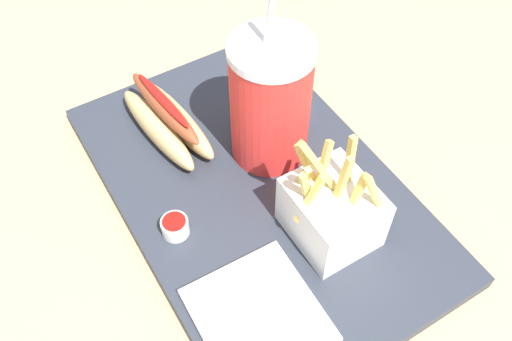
{
  "coord_description": "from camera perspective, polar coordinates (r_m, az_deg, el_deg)",
  "views": [
    {
      "loc": [
        -0.35,
        0.21,
        0.58
      ],
      "look_at": [
        0.0,
        0.0,
        0.05
      ],
      "focal_mm": 39.54,
      "sensor_mm": 36.0,
      "label": 1
    }
  ],
  "objects": [
    {
      "name": "hot_dog_1",
      "position": [
        0.74,
        -9.04,
        5.02
      ],
      "size": [
        0.17,
        0.08,
        0.07
      ],
      "color": "#DBB775",
      "rests_on": "food_tray"
    },
    {
      "name": "ground_plane",
      "position": [
        0.72,
        -0.0,
        -2.95
      ],
      "size": [
        2.4,
        2.4,
        0.02
      ],
      "primitive_type": "cube",
      "color": "tan"
    },
    {
      "name": "ketchup_cup_1",
      "position": [
        0.78,
        4.23,
        6.9
      ],
      "size": [
        0.03,
        0.03,
        0.02
      ],
      "color": "white",
      "rests_on": "food_tray"
    },
    {
      "name": "fries_basket",
      "position": [
        0.63,
        7.66,
        -4.09
      ],
      "size": [
        0.1,
        0.09,
        0.14
      ],
      "color": "white",
      "rests_on": "food_tray"
    },
    {
      "name": "napkin_stack",
      "position": [
        0.6,
        0.2,
        -14.46
      ],
      "size": [
        0.13,
        0.13,
        0.01
      ],
      "primitive_type": "cube",
      "rotation": [
        0.0,
        0.0,
        -0.03
      ],
      "color": "white",
      "rests_on": "food_tray"
    },
    {
      "name": "soda_cup",
      "position": [
        0.67,
        1.46,
        6.98
      ],
      "size": [
        0.1,
        0.1,
        0.23
      ],
      "color": "red",
      "rests_on": "food_tray"
    },
    {
      "name": "food_tray",
      "position": [
        0.7,
        -0.0,
        -2.01
      ],
      "size": [
        0.49,
        0.31,
        0.02
      ],
      "primitive_type": "cube",
      "color": "#2D333D",
      "rests_on": "ground_plane"
    },
    {
      "name": "ketchup_cup_2",
      "position": [
        0.65,
        -8.2,
        -5.59
      ],
      "size": [
        0.03,
        0.03,
        0.02
      ],
      "color": "white",
      "rests_on": "food_tray"
    }
  ]
}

